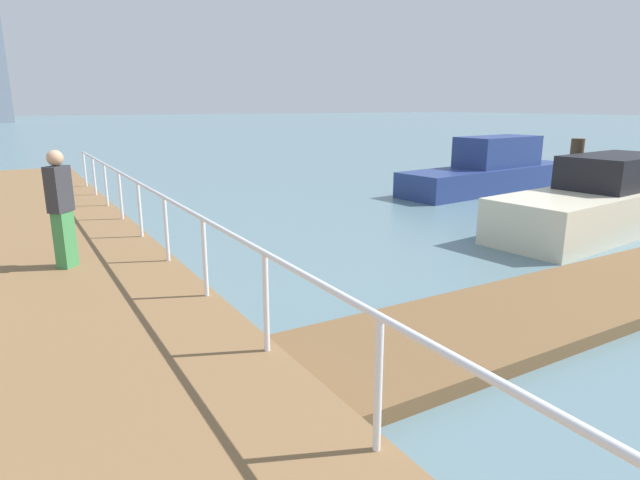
% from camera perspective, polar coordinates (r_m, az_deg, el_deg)
% --- Properties ---
extents(ground_plane, '(300.00, 300.00, 0.00)m').
position_cam_1_polar(ground_plane, '(15.18, -9.82, 3.23)').
color(ground_plane, slate).
extents(boardwalk_railing, '(0.06, 28.46, 1.08)m').
position_cam_1_polar(boardwalk_railing, '(4.52, -0.84, -6.58)').
color(boardwalk_railing, white).
rests_on(boardwalk_railing, boardwalk).
extents(dock_piling_1, '(0.32, 0.32, 2.04)m').
position_cam_1_polar(dock_piling_1, '(15.24, 25.60, 5.97)').
color(dock_piling_1, '#473826').
rests_on(dock_piling_1, ground_plane).
extents(moored_boat_1, '(7.44, 2.52, 1.82)m').
position_cam_1_polar(moored_boat_1, '(19.23, 17.92, 7.10)').
color(moored_boat_1, navy).
rests_on(moored_boat_1, ground_plane).
extents(moored_boat_2, '(6.64, 2.61, 1.74)m').
position_cam_1_polar(moored_boat_2, '(13.95, 28.13, 3.61)').
color(moored_boat_2, beige).
rests_on(moored_boat_2, ground_plane).
extents(pedestrian_0, '(0.41, 0.41, 1.82)m').
position_cam_1_polar(pedestrian_0, '(9.02, -26.07, 3.21)').
color(pedestrian_0, '#3F8C4C').
rests_on(pedestrian_0, boardwalk).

